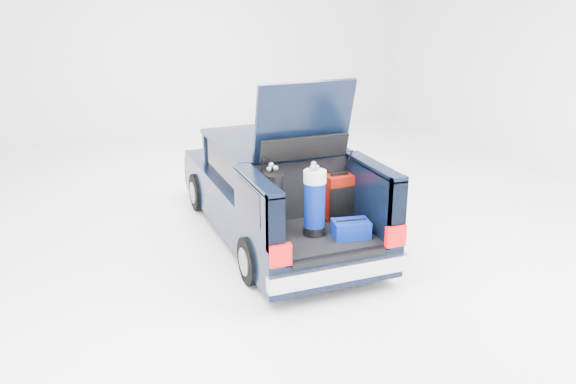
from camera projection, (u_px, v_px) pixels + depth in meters
name	position (u px, v px, depth m)	size (l,w,h in m)	color
ground	(276.00, 234.00, 9.17)	(14.00, 14.00, 0.00)	white
car	(273.00, 190.00, 9.04)	(1.87, 4.65, 2.47)	black
red_suitcase	(339.00, 197.00, 8.09)	(0.40, 0.27, 0.63)	#760B03
black_golf_bag	(273.00, 203.00, 7.56)	(0.27, 0.35, 0.91)	black
blue_golf_bag	(315.00, 202.00, 7.52)	(0.32, 0.32, 0.94)	black
blue_duffel	(351.00, 229.00, 7.54)	(0.49, 0.36, 0.24)	navy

